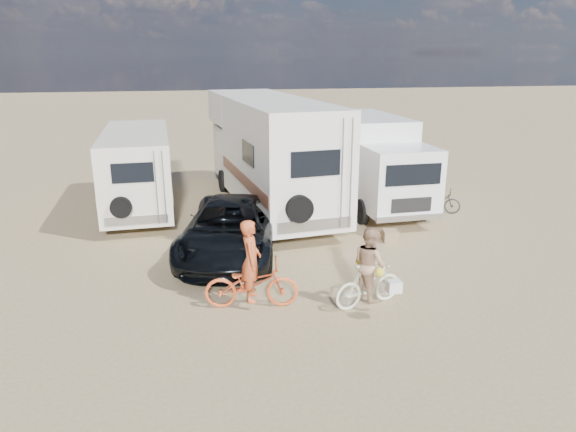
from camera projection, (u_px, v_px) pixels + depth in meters
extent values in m
plane|color=tan|center=(320.00, 292.00, 12.15)|extent=(140.00, 140.00, 0.00)
imported|color=black|center=(231.00, 228.00, 14.28)|extent=(3.61, 5.73, 1.48)
imported|color=#CB4D21|center=(251.00, 284.00, 11.33)|extent=(2.10, 0.98, 1.06)
imported|color=beige|center=(369.00, 284.00, 11.39)|extent=(1.74, 0.92, 1.00)
imported|color=#C85328|center=(251.00, 268.00, 11.22)|extent=(0.52, 0.71, 1.80)
imported|color=tan|center=(369.00, 271.00, 11.30)|extent=(0.81, 0.93, 1.62)
imported|color=#282B29|center=(437.00, 201.00, 18.15)|extent=(1.66, 1.32, 0.84)
cube|color=teal|center=(192.00, 242.00, 14.81)|extent=(0.62, 0.52, 0.42)
cube|color=#8C6B4E|center=(390.00, 236.00, 15.41)|extent=(0.46, 0.46, 0.33)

